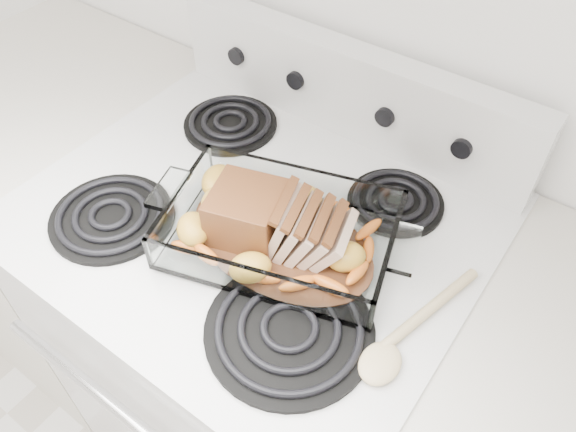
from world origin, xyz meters
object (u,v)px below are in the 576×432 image
Objects in this scene: baking_dish at (281,236)px; pork_roast at (269,216)px; electric_range at (264,344)px; counter_left at (78,225)px.

pork_roast is at bearing 163.00° from baking_dish.
electric_range is 0.67m from counter_left.
baking_dish reaches higher than counter_left.
electric_range is 1.20× the size of counter_left.
baking_dish is at bearing -20.63° from pork_roast.
electric_range is 0.52m from pork_roast.
electric_range is at bearing 0.10° from counter_left.
electric_range reaches higher than pork_roast.
pork_roast is (0.73, -0.04, 0.53)m from counter_left.
counter_left is at bearing 160.14° from baking_dish.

